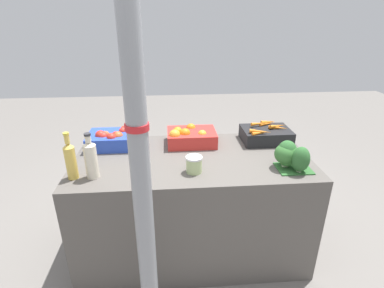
{
  "coord_description": "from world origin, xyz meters",
  "views": [
    {
      "loc": [
        -0.16,
        -1.93,
        1.77
      ],
      "look_at": [
        0.0,
        0.0,
        0.92
      ],
      "focal_mm": 28.0,
      "sensor_mm": 36.0,
      "label": 1
    }
  ],
  "objects_px": {
    "juice_bottle_golden": "(71,160)",
    "juice_bottle_cloudy": "(91,159)",
    "support_pole": "(139,152)",
    "carrot_crate": "(266,134)",
    "pickle_jar": "(194,164)",
    "orange_crate": "(190,137)",
    "broccoli_pile": "(290,155)",
    "apple_crate": "(114,139)"
  },
  "relations": [
    {
      "from": "apple_crate",
      "to": "broccoli_pile",
      "type": "height_order",
      "value": "broccoli_pile"
    },
    {
      "from": "broccoli_pile",
      "to": "pickle_jar",
      "type": "relative_size",
      "value": 2.19
    },
    {
      "from": "orange_crate",
      "to": "broccoli_pile",
      "type": "height_order",
      "value": "broccoli_pile"
    },
    {
      "from": "carrot_crate",
      "to": "juice_bottle_golden",
      "type": "height_order",
      "value": "juice_bottle_golden"
    },
    {
      "from": "carrot_crate",
      "to": "juice_bottle_golden",
      "type": "bearing_deg",
      "value": -160.93
    },
    {
      "from": "juice_bottle_golden",
      "to": "support_pole",
      "type": "bearing_deg",
      "value": -45.76
    },
    {
      "from": "carrot_crate",
      "to": "pickle_jar",
      "type": "height_order",
      "value": "carrot_crate"
    },
    {
      "from": "juice_bottle_cloudy",
      "to": "broccoli_pile",
      "type": "bearing_deg",
      "value": 0.54
    },
    {
      "from": "broccoli_pile",
      "to": "support_pole",
      "type": "bearing_deg",
      "value": -151.62
    },
    {
      "from": "orange_crate",
      "to": "juice_bottle_cloudy",
      "type": "relative_size",
      "value": 1.27
    },
    {
      "from": "broccoli_pile",
      "to": "apple_crate",
      "type": "bearing_deg",
      "value": 159.05
    },
    {
      "from": "juice_bottle_cloudy",
      "to": "pickle_jar",
      "type": "height_order",
      "value": "juice_bottle_cloudy"
    },
    {
      "from": "support_pole",
      "to": "juice_bottle_golden",
      "type": "xyz_separation_m",
      "value": [
        -0.47,
        0.48,
        -0.26
      ]
    },
    {
      "from": "juice_bottle_cloudy",
      "to": "pickle_jar",
      "type": "xyz_separation_m",
      "value": [
        0.64,
        0.02,
        -0.07
      ]
    },
    {
      "from": "support_pole",
      "to": "pickle_jar",
      "type": "height_order",
      "value": "support_pole"
    },
    {
      "from": "support_pole",
      "to": "apple_crate",
      "type": "distance_m",
      "value": 1.05
    },
    {
      "from": "apple_crate",
      "to": "pickle_jar",
      "type": "height_order",
      "value": "apple_crate"
    },
    {
      "from": "support_pole",
      "to": "apple_crate",
      "type": "xyz_separation_m",
      "value": [
        -0.29,
        0.96,
        -0.32
      ]
    },
    {
      "from": "support_pole",
      "to": "carrot_crate",
      "type": "relative_size",
      "value": 6.4
    },
    {
      "from": "support_pole",
      "to": "broccoli_pile",
      "type": "xyz_separation_m",
      "value": [
        0.92,
        0.5,
        -0.29
      ]
    },
    {
      "from": "orange_crate",
      "to": "pickle_jar",
      "type": "relative_size",
      "value": 3.44
    },
    {
      "from": "support_pole",
      "to": "juice_bottle_golden",
      "type": "distance_m",
      "value": 0.72
    },
    {
      "from": "juice_bottle_golden",
      "to": "juice_bottle_cloudy",
      "type": "height_order",
      "value": "juice_bottle_golden"
    },
    {
      "from": "juice_bottle_golden",
      "to": "apple_crate",
      "type": "bearing_deg",
      "value": 69.39
    },
    {
      "from": "pickle_jar",
      "to": "apple_crate",
      "type": "bearing_deg",
      "value": 141.67
    },
    {
      "from": "juice_bottle_golden",
      "to": "juice_bottle_cloudy",
      "type": "distance_m",
      "value": 0.12
    },
    {
      "from": "support_pole",
      "to": "broccoli_pile",
      "type": "bearing_deg",
      "value": 28.38
    },
    {
      "from": "pickle_jar",
      "to": "carrot_crate",
      "type": "bearing_deg",
      "value": 36.69
    },
    {
      "from": "broccoli_pile",
      "to": "pickle_jar",
      "type": "xyz_separation_m",
      "value": [
        -0.63,
        0.0,
        -0.04
      ]
    },
    {
      "from": "juice_bottle_golden",
      "to": "pickle_jar",
      "type": "bearing_deg",
      "value": 1.16
    },
    {
      "from": "carrot_crate",
      "to": "juice_bottle_cloudy",
      "type": "relative_size",
      "value": 1.27
    },
    {
      "from": "broccoli_pile",
      "to": "juice_bottle_cloudy",
      "type": "height_order",
      "value": "juice_bottle_cloudy"
    },
    {
      "from": "support_pole",
      "to": "juice_bottle_cloudy",
      "type": "distance_m",
      "value": 0.65
    },
    {
      "from": "support_pole",
      "to": "broccoli_pile",
      "type": "distance_m",
      "value": 1.08
    },
    {
      "from": "orange_crate",
      "to": "carrot_crate",
      "type": "distance_m",
      "value": 0.61
    },
    {
      "from": "pickle_jar",
      "to": "juice_bottle_golden",
      "type": "bearing_deg",
      "value": -178.84
    },
    {
      "from": "support_pole",
      "to": "juice_bottle_cloudy",
      "type": "relative_size",
      "value": 8.12
    },
    {
      "from": "apple_crate",
      "to": "juice_bottle_golden",
      "type": "xyz_separation_m",
      "value": [
        -0.18,
        -0.48,
        0.06
      ]
    },
    {
      "from": "carrot_crate",
      "to": "juice_bottle_cloudy",
      "type": "distance_m",
      "value": 1.35
    },
    {
      "from": "broccoli_pile",
      "to": "juice_bottle_golden",
      "type": "bearing_deg",
      "value": -179.51
    },
    {
      "from": "support_pole",
      "to": "pickle_jar",
      "type": "xyz_separation_m",
      "value": [
        0.29,
        0.5,
        -0.33
      ]
    },
    {
      "from": "apple_crate",
      "to": "juice_bottle_cloudy",
      "type": "height_order",
      "value": "juice_bottle_cloudy"
    }
  ]
}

